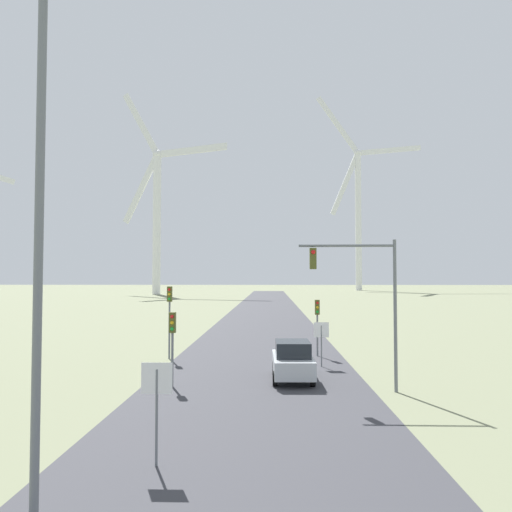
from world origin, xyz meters
TOP-DOWN VIEW (x-y plane):
  - road_surface at (0.00, 48.00)m, footprint 10.00×240.00m
  - streetlamp at (-3.98, 7.00)m, footprint 3.35×0.32m
  - stop_sign_near at (-2.27, 10.00)m, footprint 0.81×0.07m
  - stop_sign_far at (3.37, 24.21)m, footprint 0.81×0.07m
  - traffic_light_post_near_left at (-3.68, 19.14)m, footprint 0.28×0.34m
  - traffic_light_post_near_right at (3.50, 27.78)m, footprint 0.28×0.34m
  - traffic_light_post_mid_left at (-5.32, 26.55)m, footprint 0.28×0.34m
  - traffic_light_mast_overhead at (4.54, 18.39)m, footprint 4.12×0.35m
  - car_approaching at (1.67, 20.63)m, footprint 1.88×4.14m
  - wind_turbine_left at (-30.87, 133.93)m, footprint 31.21×11.77m
  - wind_turbine_center at (32.33, 177.06)m, footprint 39.21×7.59m

SIDE VIEW (x-z plane):
  - road_surface at x=0.00m, z-range 0.00..0.01m
  - car_approaching at x=1.67m, z-range 0.00..1.83m
  - stop_sign_far at x=3.37m, z-range 0.47..2.84m
  - stop_sign_near at x=-2.27m, z-range 0.52..3.14m
  - traffic_light_post_near_left at x=-3.68m, z-range 0.76..4.01m
  - traffic_light_post_near_right at x=3.50m, z-range 0.80..4.21m
  - traffic_light_post_mid_left at x=-5.32m, z-range 0.98..5.23m
  - traffic_light_mast_overhead at x=4.54m, z-range 1.30..7.69m
  - streetlamp at x=-3.98m, z-range 1.30..11.99m
  - wind_turbine_left at x=-30.87m, z-range -3.94..53.82m
  - wind_turbine_center at x=32.33m, z-range -3.74..66.08m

